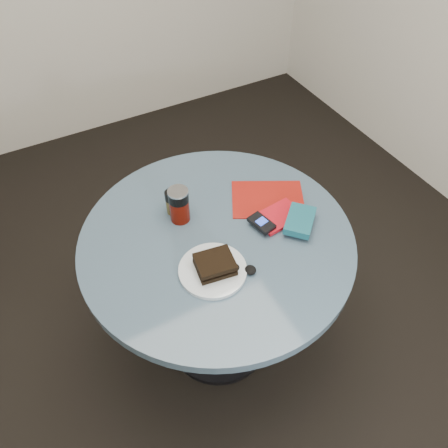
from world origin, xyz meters
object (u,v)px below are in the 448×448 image
sandwich (215,264)px  soda_can (179,205)px  red_book (278,216)px  novel (300,220)px  table (217,264)px  pepper_grinder (171,202)px  magazine (268,199)px  headphones (242,269)px  plate (213,270)px  mp3_player (261,223)px

sandwich → soda_can: size_ratio=0.99×
red_book → novel: bearing=-64.3°
table → pepper_grinder: size_ratio=9.77×
novel → sandwich: bearing=141.8°
magazine → red_book: 0.11m
soda_can → red_book: 0.37m
novel → headphones: bearing=151.5°
plate → red_book: red_book is taller
magazine → red_book: size_ratio=1.64×
sandwich → red_book: sandwich is taller
pepper_grinder → red_book: size_ratio=0.60×
mp3_player → soda_can: bearing=142.4°
mp3_player → magazine: bearing=48.5°
sandwich → plate: bearing=166.0°
table → magazine: bearing=15.6°
red_book → magazine: bearing=72.5°
red_book → mp3_player: (-0.08, -0.01, 0.02)m
soda_can → magazine: size_ratio=0.51×
sandwich → soda_can: soda_can is taller
sandwich → red_book: size_ratio=0.82×
red_book → novel: (0.04, -0.07, 0.02)m
plate → soda_can: bearing=88.4°
mp3_player → table: bearing=165.5°
plate → headphones: bearing=-27.2°
soda_can → novel: (0.37, -0.25, -0.04)m
plate → magazine: size_ratio=0.83×
table → plate: bearing=-122.7°
soda_can → novel: bearing=-33.9°
plate → soda_can: (0.01, 0.28, 0.06)m
sandwich → mp3_player: bearing=21.3°
red_book → novel: novel is taller
table → headphones: bearing=-89.2°
red_book → mp3_player: size_ratio=1.57×
soda_can → magazine: (0.34, -0.07, -0.07)m
magazine → novel: bearing=-54.2°
magazine → mp3_player: (-0.10, -0.12, 0.02)m
pepper_grinder → headphones: (0.09, -0.37, -0.04)m
magazine → mp3_player: mp3_player is taller
novel → red_book: bearing=78.9°
soda_can → magazine: bearing=-11.5°
novel → plate: bearing=141.4°
magazine → headphones: (-0.26, -0.25, 0.01)m
sandwich → pepper_grinder: size_ratio=1.36×
plate → sandwich: size_ratio=1.66×
pepper_grinder → red_book: (0.33, -0.22, -0.04)m
table → novel: novel is taller
table → red_book: (0.24, -0.03, 0.18)m
pepper_grinder → sandwich: bearing=-87.8°
headphones → table: bearing=90.8°
novel → table: bearing=117.1°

